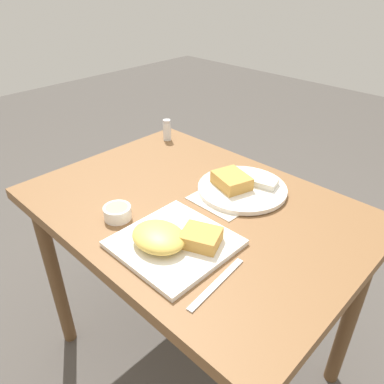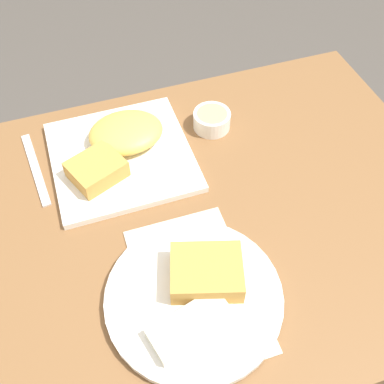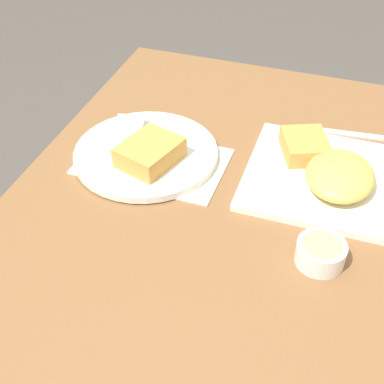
{
  "view_description": "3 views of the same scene",
  "coord_description": "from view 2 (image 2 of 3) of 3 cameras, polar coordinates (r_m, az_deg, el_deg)",
  "views": [
    {
      "loc": [
        0.65,
        -0.68,
        1.36
      ],
      "look_at": [
        -0.02,
        0.01,
        0.77
      ],
      "focal_mm": 35.0,
      "sensor_mm": 36.0,
      "label": 1
    },
    {
      "loc": [
        0.16,
        0.45,
        1.4
      ],
      "look_at": [
        0.0,
        -0.01,
        0.78
      ],
      "focal_mm": 42.0,
      "sensor_mm": 36.0,
      "label": 2
    },
    {
      "loc": [
        -0.71,
        -0.2,
        1.37
      ],
      "look_at": [
        -0.04,
        0.03,
        0.76
      ],
      "focal_mm": 50.0,
      "sensor_mm": 36.0,
      "label": 3
    }
  ],
  "objects": [
    {
      "name": "sauce_ramekin",
      "position": [
        0.95,
        2.53,
        9.15
      ],
      "size": [
        0.08,
        0.08,
        0.04
      ],
      "color": "white",
      "rests_on": "dining_table"
    },
    {
      "name": "ground_plane",
      "position": [
        1.48,
        0.26,
        -19.5
      ],
      "size": [
        8.0,
        8.0,
        0.0
      ],
      "primitive_type": "plane",
      "color": "#4C4742"
    },
    {
      "name": "butter_knife",
      "position": [
        0.93,
        -19.25,
        2.84
      ],
      "size": [
        0.04,
        0.2,
        0.0
      ],
      "rotation": [
        0.0,
        0.0,
        1.67
      ],
      "color": "silver",
      "rests_on": "dining_table"
    },
    {
      "name": "plate_oval_far",
      "position": [
        0.72,
        0.6,
        -12.73
      ],
      "size": [
        0.28,
        0.28,
        0.05
      ],
      "color": "white",
      "rests_on": "menu_card"
    },
    {
      "name": "dining_table",
      "position": [
        0.9,
        0.41,
        -6.32
      ],
      "size": [
        1.0,
        0.72,
        0.74
      ],
      "color": "brown",
      "rests_on": "ground_plane"
    },
    {
      "name": "plate_square_near",
      "position": [
        0.9,
        -9.11,
        5.45
      ],
      "size": [
        0.27,
        0.27,
        0.06
      ],
      "color": "white",
      "rests_on": "dining_table"
    },
    {
      "name": "menu_card",
      "position": [
        0.74,
        0.49,
        -12.04
      ],
      "size": [
        0.18,
        0.28,
        0.0
      ],
      "rotation": [
        0.0,
        0.0,
        -0.01
      ],
      "color": "beige",
      "rests_on": "dining_table"
    }
  ]
}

